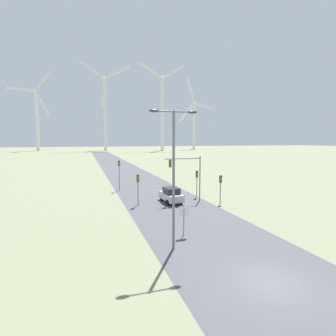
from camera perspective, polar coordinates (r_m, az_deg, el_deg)
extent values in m
plane|color=#757A5B|center=(16.05, 21.59, -22.18)|extent=(600.00, 600.00, 0.00)
cube|color=#47474C|center=(59.99, -8.79, -1.16)|extent=(10.00, 240.00, 0.01)
cylinder|color=slate|center=(17.68, 1.22, -2.98)|extent=(0.18, 0.18, 9.41)
cylinder|color=slate|center=(17.56, 1.25, 12.19)|extent=(2.65, 0.10, 0.10)
ellipsoid|color=#333338|center=(17.18, -3.02, 12.32)|extent=(0.70, 0.32, 0.20)
ellipsoid|color=#333338|center=(18.04, 5.32, 12.01)|extent=(0.70, 0.32, 0.20)
cylinder|color=slate|center=(21.08, 3.45, -11.59)|extent=(0.07, 0.07, 2.18)
cube|color=white|center=(20.83, 3.48, -9.34)|extent=(0.81, 0.01, 0.81)
cube|color=red|center=(20.84, 3.46, -9.33)|extent=(0.76, 0.02, 0.76)
cylinder|color=slate|center=(30.43, -6.56, -4.75)|extent=(0.11, 0.11, 3.58)
cube|color=#4C511E|center=(30.21, -6.59, -2.25)|extent=(0.28, 0.24, 0.90)
sphere|color=red|center=(30.04, -6.55, -1.77)|extent=(0.16, 0.16, 0.16)
sphere|color=gold|center=(30.08, -6.54, -2.28)|extent=(0.16, 0.16, 0.16)
sphere|color=green|center=(30.12, -6.54, -2.79)|extent=(0.16, 0.16, 0.16)
cylinder|color=slate|center=(31.87, 11.33, -4.55)|extent=(0.11, 0.11, 3.34)
cube|color=#4C511E|center=(31.67, 11.38, -2.38)|extent=(0.28, 0.24, 0.90)
sphere|color=red|center=(31.52, 11.51, -1.93)|extent=(0.16, 0.16, 0.16)
sphere|color=gold|center=(31.56, 11.50, -2.42)|extent=(0.16, 0.16, 0.16)
sphere|color=green|center=(31.60, 11.49, -2.90)|extent=(0.16, 0.16, 0.16)
cylinder|color=slate|center=(39.76, -10.57, -1.59)|extent=(0.11, 0.11, 4.50)
cube|color=#4C511E|center=(39.56, -10.62, 0.99)|extent=(0.28, 0.24, 0.90)
sphere|color=red|center=(39.41, -10.61, 1.37)|extent=(0.16, 0.16, 0.16)
sphere|color=gold|center=(39.43, -10.60, 0.98)|extent=(0.16, 0.16, 0.16)
sphere|color=green|center=(39.45, -10.59, 0.59)|extent=(0.16, 0.16, 0.16)
cylinder|color=slate|center=(34.92, 6.29, -3.43)|extent=(0.11, 0.11, 3.48)
cube|color=#4C511E|center=(34.73, 6.31, -1.33)|extent=(0.28, 0.24, 0.90)
sphere|color=red|center=(34.58, 6.41, -0.91)|extent=(0.16, 0.16, 0.16)
sphere|color=gold|center=(34.61, 6.40, -1.36)|extent=(0.16, 0.16, 0.16)
sphere|color=green|center=(34.64, 6.40, -1.80)|extent=(0.16, 0.16, 0.16)
cylinder|color=slate|center=(32.70, 6.95, -2.27)|extent=(0.14, 0.14, 5.53)
cylinder|color=slate|center=(31.54, 3.23, 2.05)|extent=(4.57, 0.12, 0.12)
cube|color=#4C511E|center=(31.05, 0.47, 0.98)|extent=(0.28, 0.24, 0.90)
sphere|color=red|center=(30.90, 0.55, 1.46)|extent=(0.18, 0.18, 0.18)
cube|color=#B7BCC1|center=(31.80, 0.65, -6.19)|extent=(2.00, 4.18, 0.80)
cube|color=#1E2328|center=(31.51, 0.74, -4.91)|extent=(1.66, 2.18, 0.70)
cylinder|color=black|center=(32.83, -1.44, -6.52)|extent=(0.22, 0.66, 0.66)
cylinder|color=black|center=(33.32, 1.31, -6.33)|extent=(0.22, 0.66, 0.66)
cylinder|color=black|center=(30.46, -0.08, -7.51)|extent=(0.22, 0.66, 0.66)
cylinder|color=black|center=(30.99, 2.86, -7.28)|extent=(0.22, 0.66, 0.66)
cylinder|color=white|center=(207.47, -26.63, 9.09)|extent=(2.20, 2.20, 41.36)
sphere|color=white|center=(209.81, -26.90, 14.73)|extent=(2.60, 2.60, 2.60)
cube|color=white|center=(210.81, -29.45, 14.75)|extent=(16.97, 1.70, 3.05)
cube|color=white|center=(208.37, -25.68, 12.58)|extent=(8.97, 1.13, 15.99)
cube|color=white|center=(210.82, -25.56, 16.83)|extent=(11.00, 1.27, 14.97)
cylinder|color=white|center=(197.15, -13.58, 11.14)|extent=(2.20, 2.20, 50.89)
sphere|color=white|center=(201.07, -13.77, 18.38)|extent=(2.60, 2.60, 2.60)
cube|color=white|center=(204.79, -16.29, 19.89)|extent=(16.46, 6.07, 13.27)
cube|color=white|center=(199.33, -14.02, 15.38)|extent=(3.88, 1.75, 20.11)
cube|color=white|center=(199.88, -10.93, 19.79)|extent=(18.18, 6.65, 9.75)
cylinder|color=white|center=(186.66, -1.26, 11.48)|extent=(2.20, 2.20, 50.08)
sphere|color=white|center=(190.65, -1.27, 18.99)|extent=(2.60, 2.60, 2.60)
cube|color=white|center=(188.74, -1.28, 16.18)|extent=(1.94, 0.61, 17.74)
cube|color=white|center=(193.77, 1.26, 20.21)|extent=(16.30, 1.41, 10.33)
cube|color=white|center=(190.12, -3.85, 20.51)|extent=(16.21, 1.40, 10.51)
cylinder|color=white|center=(221.52, 5.70, 9.04)|extent=(2.20, 2.20, 38.04)
sphere|color=white|center=(223.32, 5.75, 13.92)|extent=(2.60, 2.60, 2.60)
cube|color=white|center=(218.58, 4.15, 11.95)|extent=(14.50, 2.98, 16.51)
cube|color=white|center=(228.97, 8.02, 13.18)|extent=(20.04, 3.94, 5.59)
cube|color=white|center=(223.05, 4.99, 16.59)|extent=(8.31, 1.91, 19.74)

